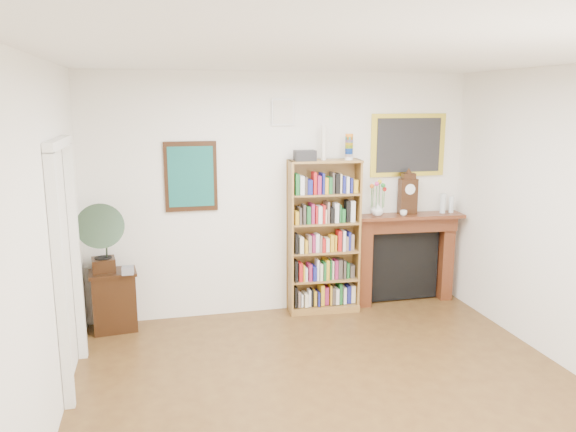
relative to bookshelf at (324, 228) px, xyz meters
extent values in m
cube|color=#4A2E16|center=(-0.46, -2.33, -1.02)|extent=(4.50, 5.00, 0.01)
cube|color=white|center=(-0.46, -2.33, 1.79)|extent=(4.50, 5.00, 0.01)
cube|color=white|center=(-0.46, 0.17, 0.39)|extent=(4.50, 0.01, 2.80)
cube|color=white|center=(-2.71, -2.33, 0.39)|extent=(0.01, 5.00, 2.80)
cube|color=white|center=(-2.67, -1.60, 0.04)|extent=(0.08, 0.08, 2.10)
cube|color=white|center=(-2.67, -0.66, 0.04)|extent=(0.08, 0.08, 2.10)
cube|color=white|center=(-2.67, -1.13, 1.12)|extent=(0.08, 1.02, 0.08)
cube|color=black|center=(-1.51, 0.15, 0.64)|extent=(0.58, 0.03, 0.78)
cube|color=#135B55|center=(-1.51, 0.13, 0.64)|extent=(0.50, 0.01, 0.67)
cube|color=white|center=(-0.46, 0.15, 1.34)|extent=(0.26, 0.03, 0.30)
cube|color=silver|center=(-0.46, 0.13, 1.34)|extent=(0.22, 0.01, 0.26)
cube|color=gold|center=(1.09, 0.15, 0.94)|extent=(0.95, 0.03, 0.75)
cube|color=#262628|center=(1.09, 0.13, 0.94)|extent=(0.82, 0.01, 0.65)
cube|color=brown|center=(-0.40, 0.00, -0.11)|extent=(0.04, 0.29, 1.81)
cube|color=brown|center=(0.40, 0.00, -0.11)|extent=(0.04, 0.29, 1.81)
cube|color=brown|center=(0.00, 0.00, 0.79)|extent=(0.85, 0.35, 0.02)
cube|color=brown|center=(0.00, 0.00, -0.97)|extent=(0.85, 0.35, 0.08)
cube|color=brown|center=(0.00, 0.14, -0.11)|extent=(0.83, 0.07, 1.81)
cube|color=brown|center=(0.00, 0.00, -0.62)|extent=(0.80, 0.33, 0.02)
cube|color=brown|center=(0.00, 0.00, -0.28)|extent=(0.80, 0.33, 0.02)
cube|color=brown|center=(0.00, 0.00, 0.07)|extent=(0.80, 0.33, 0.02)
cube|color=brown|center=(0.00, 0.00, 0.41)|extent=(0.80, 0.33, 0.02)
cube|color=black|center=(-2.40, -0.03, -0.68)|extent=(0.53, 0.41, 0.67)
cube|color=#4C2211|center=(0.53, 0.05, -0.47)|extent=(0.16, 0.21, 1.09)
cube|color=#4C2211|center=(1.62, 0.05, -0.47)|extent=(0.16, 0.21, 1.09)
cube|color=#4C2211|center=(1.07, 0.05, -0.01)|extent=(1.24, 0.28, 0.18)
cube|color=#4C2211|center=(1.07, 0.01, 0.09)|extent=(1.35, 0.40, 0.04)
cube|color=black|center=(1.07, 0.11, -0.56)|extent=(0.90, 0.09, 0.87)
cube|color=black|center=(-2.48, -0.01, -0.27)|extent=(0.27, 0.27, 0.15)
cylinder|color=black|center=(-2.48, -0.01, -0.19)|extent=(0.21, 0.21, 0.01)
cone|color=#2B3E2C|center=(-2.48, -0.16, 0.13)|extent=(0.55, 0.65, 0.62)
cube|color=#A1A1AC|center=(-2.23, -0.17, -0.30)|extent=(0.12, 0.12, 0.08)
cube|color=black|center=(1.06, 0.05, 0.33)|extent=(0.22, 0.12, 0.43)
cylinder|color=white|center=(1.06, -0.01, 0.43)|extent=(0.13, 0.01, 0.13)
cube|color=black|center=(1.06, 0.05, 0.57)|extent=(0.16, 0.10, 0.08)
imported|color=silver|center=(0.67, 0.02, 0.19)|extent=(0.17, 0.17, 0.15)
imported|color=silver|center=(0.97, -0.05, 0.15)|extent=(0.10, 0.10, 0.07)
cylinder|color=silver|center=(1.51, 0.00, 0.23)|extent=(0.07, 0.07, 0.24)
cylinder|color=silver|center=(1.63, 0.01, 0.21)|extent=(0.06, 0.06, 0.20)
camera|label=1|loc=(-1.89, -6.12, 1.47)|focal=35.00mm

